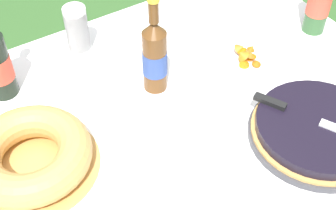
# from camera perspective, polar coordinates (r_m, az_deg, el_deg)

# --- Properties ---
(garden_table) EXTENTS (1.59, 1.13, 0.67)m
(garden_table) POSITION_cam_1_polar(r_m,az_deg,el_deg) (1.32, -1.48, -5.21)
(garden_table) COLOR brown
(garden_table) RESTS_ON ground_plane
(tablecloth) EXTENTS (1.60, 1.14, 0.10)m
(tablecloth) POSITION_cam_1_polar(r_m,az_deg,el_deg) (1.28, -1.52, -3.89)
(tablecloth) COLOR white
(tablecloth) RESTS_ON garden_table
(berry_tart) EXTENTS (0.36, 0.36, 0.06)m
(berry_tart) POSITION_cam_1_polar(r_m,az_deg,el_deg) (1.30, 17.75, -2.97)
(berry_tart) COLOR #38383D
(berry_tart) RESTS_ON tablecloth
(serving_knife) EXTENTS (0.19, 0.35, 0.01)m
(serving_knife) POSITION_cam_1_polar(r_m,az_deg,el_deg) (1.28, 16.87, -1.44)
(serving_knife) COLOR silver
(serving_knife) RESTS_ON berry_tart
(bundt_cake) EXTENTS (0.34, 0.34, 0.09)m
(bundt_cake) POSITION_cam_1_polar(r_m,az_deg,el_deg) (1.21, -16.44, -5.87)
(bundt_cake) COLOR tan
(bundt_cake) RESTS_ON tablecloth
(cup_stack) EXTENTS (0.07, 0.07, 0.16)m
(cup_stack) POSITION_cam_1_polar(r_m,az_deg,el_deg) (1.51, -11.02, 8.96)
(cup_stack) COLOR white
(cup_stack) RESTS_ON tablecloth
(cider_bottle_amber) EXTENTS (0.07, 0.07, 0.31)m
(cider_bottle_amber) POSITION_cam_1_polar(r_m,az_deg,el_deg) (1.32, -1.63, 6.02)
(cider_bottle_amber) COLOR brown
(cider_bottle_amber) RESTS_ON tablecloth
(snack_plate_right) EXTENTS (0.22, 0.22, 0.07)m
(snack_plate_right) POSITION_cam_1_polar(r_m,az_deg,el_deg) (1.50, 9.37, 5.76)
(snack_plate_right) COLOR white
(snack_plate_right) RESTS_ON tablecloth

